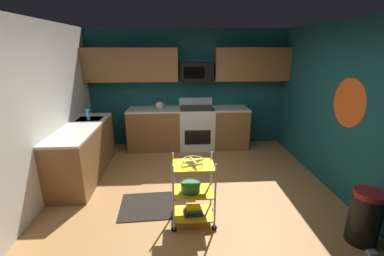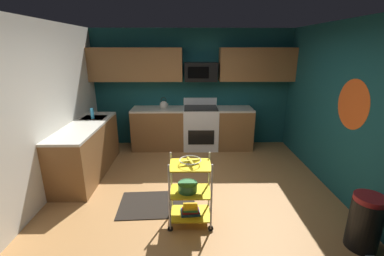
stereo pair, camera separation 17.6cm
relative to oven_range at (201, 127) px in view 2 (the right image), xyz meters
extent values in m
cube|color=#A87542|center=(-0.19, -2.10, -0.50)|extent=(4.40, 4.80, 0.04)
cube|color=#14474C|center=(-0.19, 0.33, 0.82)|extent=(4.52, 0.06, 2.60)
cube|color=silver|center=(-2.42, -2.10, 0.82)|extent=(0.06, 4.80, 2.60)
cube|color=#14474C|center=(2.04, -2.10, 0.82)|extent=(0.06, 4.80, 2.60)
cylinder|color=#E5591E|center=(2.01, -2.09, 0.97)|extent=(0.00, 0.71, 0.71)
cube|color=brown|center=(-0.19, 0.00, -0.04)|extent=(2.66, 0.60, 0.88)
cube|color=beige|center=(-0.19, 0.00, 0.42)|extent=(2.66, 0.60, 0.04)
cube|color=brown|center=(-2.09, -1.26, -0.04)|extent=(0.60, 1.90, 0.88)
cube|color=beige|center=(-2.09, -1.26, 0.42)|extent=(0.60, 1.90, 0.04)
cube|color=#B7BABC|center=(-2.09, -0.75, 0.36)|extent=(0.44, 0.36, 0.16)
cube|color=white|center=(0.00, 0.00, -0.02)|extent=(0.76, 0.64, 0.92)
cube|color=black|center=(0.00, -0.33, -0.13)|extent=(0.56, 0.01, 0.32)
cube|color=white|center=(0.00, 0.29, 0.53)|extent=(0.76, 0.06, 0.18)
cube|color=black|center=(0.00, 0.00, 0.45)|extent=(0.72, 0.60, 0.02)
cube|color=brown|center=(-1.39, 0.13, 1.37)|extent=(1.99, 0.33, 0.70)
cube|color=brown|center=(1.21, 0.13, 1.37)|extent=(1.61, 0.33, 0.70)
cube|color=black|center=(0.00, 0.11, 1.22)|extent=(0.70, 0.38, 0.40)
cube|color=black|center=(-0.06, -0.09, 1.22)|extent=(0.44, 0.01, 0.24)
cylinder|color=silver|center=(-0.50, -2.86, 0.00)|extent=(0.02, 0.02, 0.88)
cylinder|color=black|center=(-0.50, -2.86, -0.44)|extent=(0.07, 0.02, 0.07)
cylinder|color=silver|center=(0.00, -2.86, 0.00)|extent=(0.02, 0.02, 0.88)
cylinder|color=black|center=(0.00, -2.86, -0.44)|extent=(0.07, 0.02, 0.07)
cylinder|color=silver|center=(-0.50, -2.49, 0.00)|extent=(0.02, 0.02, 0.88)
cylinder|color=black|center=(-0.50, -2.49, -0.44)|extent=(0.07, 0.02, 0.07)
cylinder|color=silver|center=(0.00, -2.49, 0.00)|extent=(0.02, 0.02, 0.88)
cylinder|color=black|center=(0.00, -2.49, -0.44)|extent=(0.07, 0.02, 0.07)
cube|color=yellow|center=(-0.25, -2.67, -0.36)|extent=(0.51, 0.38, 0.02)
cube|color=yellow|center=(-0.25, -2.67, -0.03)|extent=(0.51, 0.38, 0.02)
cube|color=yellow|center=(-0.25, -2.67, 0.34)|extent=(0.51, 0.38, 0.02)
torus|color=silver|center=(-0.25, -2.67, 0.41)|extent=(0.27, 0.27, 0.01)
cylinder|color=silver|center=(-0.25, -2.67, 0.36)|extent=(0.12, 0.12, 0.02)
ellipsoid|color=yellow|center=(-0.20, -2.66, 0.40)|extent=(0.17, 0.09, 0.04)
ellipsoid|color=yellow|center=(-0.26, -2.63, 0.40)|extent=(0.09, 0.17, 0.04)
ellipsoid|color=yellow|center=(-0.30, -2.69, 0.40)|extent=(0.17, 0.09, 0.04)
ellipsoid|color=yellow|center=(-0.24, -2.72, 0.40)|extent=(0.09, 0.17, 0.04)
cylinder|color=#387F4C|center=(-0.28, -2.67, 0.04)|extent=(0.24, 0.24, 0.11)
torus|color=#387F4C|center=(-0.28, -2.67, 0.09)|extent=(0.25, 0.25, 0.01)
cube|color=#1E4C8C|center=(-0.25, -2.67, -0.34)|extent=(0.26, 0.20, 0.03)
cube|color=#B22626|center=(-0.25, -2.67, -0.31)|extent=(0.22, 0.15, 0.03)
cube|color=#26723F|center=(-0.25, -2.67, -0.28)|extent=(0.19, 0.15, 0.03)
cube|color=gold|center=(-0.25, -2.67, -0.25)|extent=(0.19, 0.15, 0.03)
sphere|color=beige|center=(-0.81, 0.00, 0.51)|extent=(0.18, 0.18, 0.18)
sphere|color=black|center=(-0.81, 0.00, 0.60)|extent=(0.03, 0.03, 0.03)
cone|color=beige|center=(-0.73, 0.00, 0.53)|extent=(0.09, 0.04, 0.06)
torus|color=black|center=(-0.81, 0.00, 0.63)|extent=(0.12, 0.01, 0.12)
cylinder|color=#2D8CBF|center=(-2.08, -0.84, 0.54)|extent=(0.06, 0.06, 0.20)
cylinder|color=black|center=(1.71, -3.15, -0.18)|extent=(0.34, 0.34, 0.60)
cylinder|color=maroon|center=(1.71, -3.15, 0.15)|extent=(0.33, 0.33, 0.06)
cube|color=black|center=(-0.73, -2.28, -0.47)|extent=(1.13, 0.75, 0.01)
camera|label=1|loc=(-0.45, -5.59, 1.74)|focal=24.31mm
camera|label=2|loc=(-0.27, -5.59, 1.74)|focal=24.31mm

